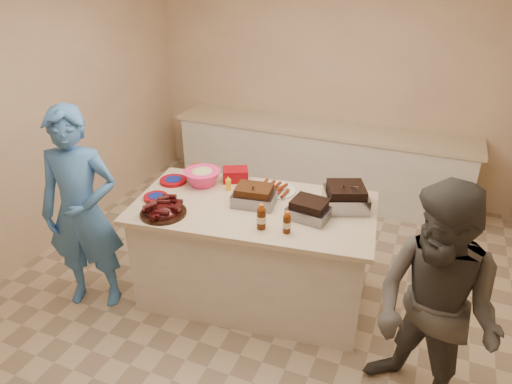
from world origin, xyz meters
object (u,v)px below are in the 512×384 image
at_px(rib_platter, 164,214).
at_px(coleslaw_bowl, 203,184).
at_px(island, 254,294).
at_px(guest_blue, 99,297).
at_px(mustard_bottle, 229,190).
at_px(bbq_bottle_b, 286,232).
at_px(bbq_bottle_a, 261,228).
at_px(plastic_cup, 196,176).
at_px(roasting_pan, 345,207).

bearing_deg(rib_platter, coleslaw_bowl, 86.37).
xyz_separation_m(island, guest_blue, (-1.27, -0.56, 0.00)).
distance_m(island, mustard_bottle, 0.98).
bearing_deg(island, coleslaw_bowl, 154.40).
relative_size(bbq_bottle_b, guest_blue, 0.10).
relative_size(rib_platter, bbq_bottle_b, 2.11).
xyz_separation_m(rib_platter, bbq_bottle_a, (0.78, 0.10, 0.00)).
distance_m(bbq_bottle_a, plastic_cup, 1.08).
height_order(mustard_bottle, plastic_cup, mustard_bottle).
distance_m(island, bbq_bottle_a, 0.98).
xyz_separation_m(roasting_pan, plastic_cup, (-1.39, 0.06, 0.00)).
distance_m(coleslaw_bowl, plastic_cup, 0.19).
distance_m(rib_platter, bbq_bottle_a, 0.79).
bearing_deg(plastic_cup, roasting_pan, -2.62).
xyz_separation_m(bbq_bottle_a, bbq_bottle_b, (0.19, 0.02, 0.00)).
bearing_deg(roasting_pan, bbq_bottle_b, -142.56).
relative_size(roasting_pan, guest_blue, 0.19).
distance_m(island, rib_platter, 1.16).
height_order(roasting_pan, bbq_bottle_a, bbq_bottle_a).
height_order(roasting_pan, guest_blue, roasting_pan).
bearing_deg(bbq_bottle_a, roasting_pan, 47.65).
bearing_deg(bbq_bottle_a, coleslaw_bowl, 147.40).
bearing_deg(plastic_cup, bbq_bottle_a, -34.69).
height_order(rib_platter, coleslaw_bowl, coleslaw_bowl).
bearing_deg(rib_platter, roasting_pan, 26.73).
xyz_separation_m(rib_platter, guest_blue, (-0.67, -0.17, -0.92)).
height_order(bbq_bottle_a, mustard_bottle, bbq_bottle_a).
bearing_deg(bbq_bottle_b, roasting_pan, 59.80).
xyz_separation_m(roasting_pan, bbq_bottle_a, (-0.50, -0.55, 0.00)).
bearing_deg(coleslaw_bowl, bbq_bottle_a, -32.60).
bearing_deg(guest_blue, bbq_bottle_a, -9.54).
relative_size(coleslaw_bowl, bbq_bottle_b, 1.88).
bearing_deg(guest_blue, coleslaw_bowl, 26.69).
xyz_separation_m(rib_platter, bbq_bottle_b, (0.98, 0.11, 0.00)).
bearing_deg(plastic_cup, rib_platter, -81.82).
bearing_deg(guest_blue, island, 3.89).
bearing_deg(coleslaw_bowl, rib_platter, -93.63).
xyz_separation_m(mustard_bottle, guest_blue, (-0.96, -0.73, -0.92)).
relative_size(island, guest_blue, 1.10).
bearing_deg(bbq_bottle_a, bbq_bottle_b, 5.10).
height_order(bbq_bottle_a, guest_blue, bbq_bottle_a).
relative_size(rib_platter, plastic_cup, 3.28).
xyz_separation_m(roasting_pan, bbq_bottle_b, (-0.31, -0.53, 0.00)).
relative_size(mustard_bottle, guest_blue, 0.07).
height_order(island, bbq_bottle_b, bbq_bottle_b).
bearing_deg(coleslaw_bowl, guest_blue, -133.42).
height_order(bbq_bottle_b, guest_blue, bbq_bottle_b).
distance_m(bbq_bottle_b, plastic_cup, 1.23).
height_order(island, guest_blue, island).
bearing_deg(plastic_cup, island, -24.53).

